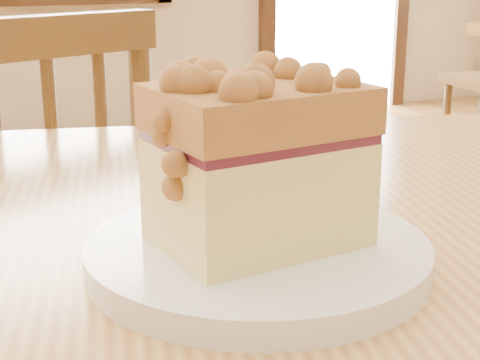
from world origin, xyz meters
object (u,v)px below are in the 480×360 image
object	(u,v)px
cafe_table_main	(201,345)
cafe_chair_main	(17,274)
plate	(257,255)
cake_slice	(255,159)

from	to	relation	value
cafe_table_main	cafe_chair_main	size ratio (longest dim) A/B	1.54
cafe_chair_main	plate	world-z (taller)	cafe_chair_main
cafe_chair_main	plate	size ratio (longest dim) A/B	3.73
cake_slice	cafe_table_main	bearing A→B (deg)	93.38
cafe_table_main	cake_slice	distance (m)	0.19
cafe_table_main	plate	bearing A→B (deg)	-64.39
cafe_table_main	plate	world-z (taller)	plate
cafe_chair_main	plate	xyz separation A→B (m)	(0.09, -0.76, 0.31)
plate	cake_slice	distance (m)	0.07
plate	cafe_chair_main	bearing A→B (deg)	96.71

